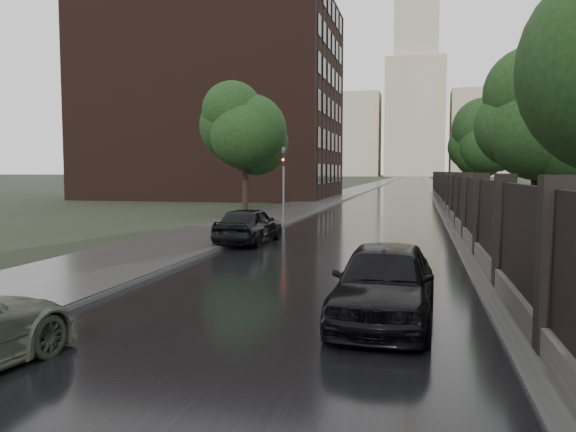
# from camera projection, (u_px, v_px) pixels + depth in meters

# --- Properties ---
(road) EXTENTS (8.00, 420.00, 0.02)m
(road) POSITION_uv_depth(u_px,v_px,m) (411.00, 179.00, 188.92)
(road) COLOR black
(road) RESTS_ON ground
(sidewalk_left) EXTENTS (4.00, 420.00, 0.16)m
(sidewalk_left) POSITION_uv_depth(u_px,v_px,m) (393.00, 179.00, 190.28)
(sidewalk_left) COLOR #2D2D2D
(sidewalk_left) RESTS_ON ground
(verge_right) EXTENTS (3.00, 420.00, 0.08)m
(verge_right) POSITION_uv_depth(u_px,v_px,m) (428.00, 179.00, 187.68)
(verge_right) COLOR #2D2D2D
(verge_right) RESTS_ON ground
(fence_right) EXTENTS (0.45, 75.72, 2.70)m
(fence_right) POSITION_uv_depth(u_px,v_px,m) (451.00, 200.00, 34.44)
(fence_right) COLOR #383533
(fence_right) RESTS_ON ground
(tree_left_far) EXTENTS (4.25, 4.25, 7.39)m
(tree_left_far) POSITION_uv_depth(u_px,v_px,m) (245.00, 131.00, 35.00)
(tree_left_far) COLOR black
(tree_left_far) RESTS_ON ground
(tree_right_b) EXTENTS (4.08, 4.08, 7.01)m
(tree_right_b) POSITION_uv_depth(u_px,v_px,m) (537.00, 119.00, 23.75)
(tree_right_b) COLOR black
(tree_right_b) RESTS_ON ground
(tree_right_c) EXTENTS (4.08, 4.08, 7.01)m
(tree_right_c) POSITION_uv_depth(u_px,v_px,m) (487.00, 141.00, 41.22)
(tree_right_c) COLOR black
(tree_right_c) RESTS_ON ground
(traffic_light) EXTENTS (0.16, 0.32, 4.00)m
(traffic_light) POSITION_uv_depth(u_px,v_px,m) (284.00, 178.00, 29.54)
(traffic_light) COLOR #59595E
(traffic_light) RESTS_ON ground
(brick_building) EXTENTS (24.00, 18.00, 20.00)m
(brick_building) POSITION_uv_depth(u_px,v_px,m) (217.00, 101.00, 58.25)
(brick_building) COLOR black
(brick_building) RESTS_ON ground
(stalinist_tower) EXTENTS (92.00, 30.00, 159.00)m
(stalinist_tower) POSITION_uv_depth(u_px,v_px,m) (415.00, 103.00, 292.63)
(stalinist_tower) COLOR tan
(stalinist_tower) RESTS_ON ground
(hatchback_left) EXTENTS (1.87, 4.23, 1.42)m
(hatchback_left) POSITION_uv_depth(u_px,v_px,m) (249.00, 225.00, 21.27)
(hatchback_left) COLOR black
(hatchback_left) RESTS_ON ground
(car_right_near) EXTENTS (1.89, 4.39, 1.48)m
(car_right_near) POSITION_uv_depth(u_px,v_px,m) (385.00, 282.00, 10.19)
(car_right_near) COLOR black
(car_right_near) RESTS_ON ground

